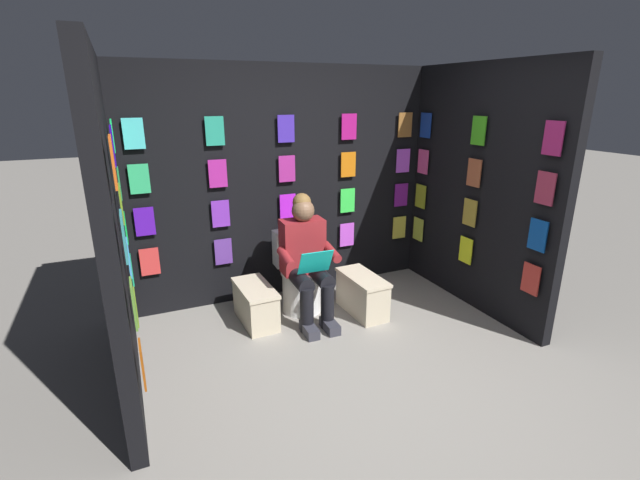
% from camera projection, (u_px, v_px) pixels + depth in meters
% --- Properties ---
extents(ground_plane, '(30.00, 30.00, 0.00)m').
position_uv_depth(ground_plane, '(383.00, 395.00, 3.19)').
color(ground_plane, gray).
extents(display_wall_back, '(3.25, 0.14, 2.34)m').
position_uv_depth(display_wall_back, '(285.00, 184.00, 4.57)').
color(display_wall_back, black).
rests_on(display_wall_back, ground).
extents(display_wall_left, '(0.14, 1.96, 2.34)m').
position_uv_depth(display_wall_left, '(479.00, 190.00, 4.30)').
color(display_wall_left, black).
rests_on(display_wall_left, ground).
extents(display_wall_right, '(0.14, 1.96, 2.34)m').
position_uv_depth(display_wall_right, '(111.00, 230.00, 3.05)').
color(display_wall_right, black).
rests_on(display_wall_right, ground).
extents(toilet, '(0.41, 0.56, 0.77)m').
position_uv_depth(toilet, '(299.00, 277.00, 4.41)').
color(toilet, white).
rests_on(toilet, ground).
extents(person_reading, '(0.53, 0.69, 1.19)m').
position_uv_depth(person_reading, '(307.00, 259.00, 4.13)').
color(person_reading, maroon).
rests_on(person_reading, ground).
extents(comic_longbox_near, '(0.31, 0.62, 0.36)m').
position_uv_depth(comic_longbox_near, '(256.00, 304.00, 4.16)').
color(comic_longbox_near, beige).
rests_on(comic_longbox_near, ground).
extents(comic_longbox_far, '(0.30, 0.62, 0.39)m').
position_uv_depth(comic_longbox_far, '(362.00, 294.00, 4.35)').
color(comic_longbox_far, beige).
rests_on(comic_longbox_far, ground).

